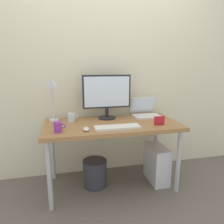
# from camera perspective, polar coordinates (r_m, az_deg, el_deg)

# --- Properties ---
(ground_plane) EXTENTS (6.00, 6.00, 0.00)m
(ground_plane) POSITION_cam_1_polar(r_m,az_deg,el_deg) (2.45, 0.00, -19.47)
(ground_plane) COLOR #665B51
(back_wall) EXTENTS (4.40, 0.04, 2.60)m
(back_wall) POSITION_cam_1_polar(r_m,az_deg,el_deg) (2.47, -2.09, 12.53)
(back_wall) COLOR beige
(back_wall) RESTS_ON ground_plane
(desk) EXTENTS (1.40, 0.68, 0.72)m
(desk) POSITION_cam_1_polar(r_m,az_deg,el_deg) (2.18, 0.00, -4.72)
(desk) COLOR olive
(desk) RESTS_ON ground_plane
(monitor) EXTENTS (0.54, 0.20, 0.49)m
(monitor) POSITION_cam_1_polar(r_m,az_deg,el_deg) (2.30, -1.44, 4.99)
(monitor) COLOR #232328
(monitor) RESTS_ON desk
(laptop) EXTENTS (0.32, 0.29, 0.22)m
(laptop) POSITION_cam_1_polar(r_m,az_deg,el_deg) (2.49, 9.24, 0.21)
(laptop) COLOR silver
(laptop) RESTS_ON desk
(desk_lamp) EXTENTS (0.11, 0.16, 0.48)m
(desk_lamp) POSITION_cam_1_polar(r_m,az_deg,el_deg) (2.25, -16.40, 6.02)
(desk_lamp) COLOR silver
(desk_lamp) RESTS_ON desk
(keyboard) EXTENTS (0.44, 0.14, 0.02)m
(keyboard) POSITION_cam_1_polar(r_m,az_deg,el_deg) (1.97, 1.50, -4.29)
(keyboard) COLOR silver
(keyboard) RESTS_ON desk
(mouse) EXTENTS (0.06, 0.09, 0.03)m
(mouse) POSITION_cam_1_polar(r_m,az_deg,el_deg) (1.92, -7.22, -4.72)
(mouse) COLOR silver
(mouse) RESTS_ON desk
(coffee_mug) EXTENTS (0.11, 0.07, 0.10)m
(coffee_mug) POSITION_cam_1_polar(r_m,az_deg,el_deg) (1.92, -14.81, -4.02)
(coffee_mug) COLOR purple
(coffee_mug) RESTS_ON desk
(glass_cup) EXTENTS (0.11, 0.08, 0.09)m
(glass_cup) POSITION_cam_1_polar(r_m,az_deg,el_deg) (2.27, -11.27, -1.39)
(glass_cup) COLOR silver
(glass_cup) RESTS_ON desk
(photo_frame) EXTENTS (0.11, 0.02, 0.09)m
(photo_frame) POSITION_cam_1_polar(r_m,az_deg,el_deg) (2.13, 13.04, -2.33)
(photo_frame) COLOR red
(photo_frame) RESTS_ON desk
(computer_tower) EXTENTS (0.18, 0.36, 0.42)m
(computer_tower) POSITION_cam_1_polar(r_m,az_deg,el_deg) (2.48, 12.36, -13.88)
(computer_tower) COLOR silver
(computer_tower) RESTS_ON ground_plane
(wastebasket) EXTENTS (0.26, 0.26, 0.30)m
(wastebasket) POSITION_cam_1_polar(r_m,az_deg,el_deg) (2.37, -4.77, -16.57)
(wastebasket) COLOR #333338
(wastebasket) RESTS_ON ground_plane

